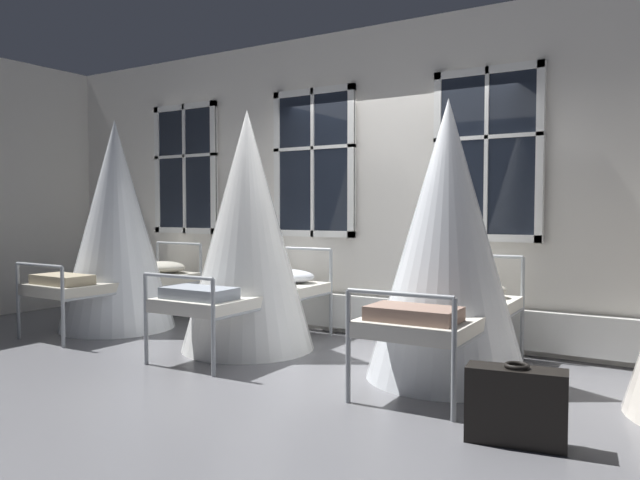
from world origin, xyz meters
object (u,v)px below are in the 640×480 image
cot_second (248,234)px  cot_first (116,228)px  cot_third (447,244)px  suitcase_dark (516,405)px

cot_second → cot_first: bearing=88.0°
cot_third → cot_second: bearing=88.6°
cot_third → suitcase_dark: 1.63m
cot_second → cot_third: (2.01, 0.01, -0.04)m
cot_first → cot_second: cot_first is taller
cot_second → suitcase_dark: bearing=-112.5°
cot_second → suitcase_dark: cot_second is taller
cot_third → suitcase_dark: size_ratio=3.79×
cot_first → cot_third: bearing=-89.4°
suitcase_dark → cot_second: bearing=149.1°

